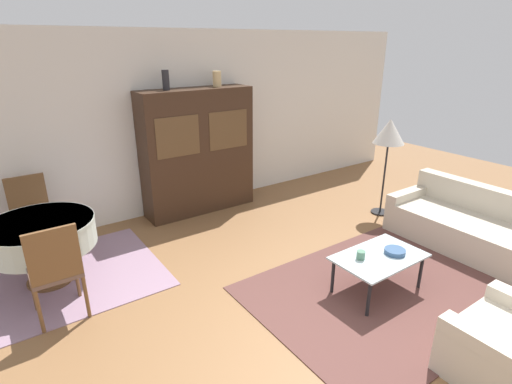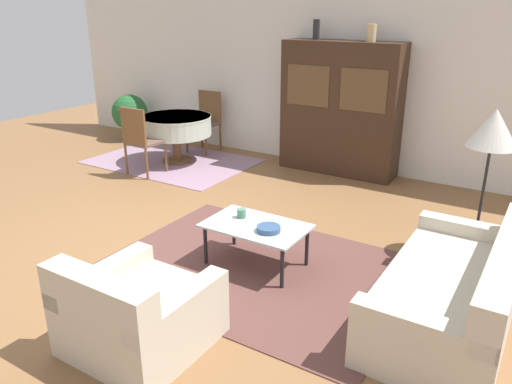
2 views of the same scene
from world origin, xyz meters
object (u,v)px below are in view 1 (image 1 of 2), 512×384
at_px(coffee_table, 379,259).
at_px(bowl, 395,251).
at_px(dining_chair_far, 31,212).
at_px(couch, 468,226).
at_px(display_cabinet, 198,152).
at_px(dining_chair_near, 55,268).
at_px(floor_lamp, 389,134).
at_px(vase_short, 217,79).
at_px(cup, 361,255).
at_px(vase_tall, 166,80).
at_px(dining_table, 41,235).

relative_size(coffee_table, bowl, 4.40).
xyz_separation_m(coffee_table, dining_chair_far, (-2.85, 2.98, 0.19)).
distance_m(couch, display_cabinet, 3.90).
height_order(dining_chair_near, floor_lamp, floor_lamp).
relative_size(display_cabinet, vase_short, 8.36).
relative_size(dining_chair_far, bowl, 4.56).
height_order(cup, vase_tall, vase_tall).
height_order(dining_chair_near, vase_tall, vase_tall).
distance_m(dining_table, floor_lamp, 4.71).
relative_size(coffee_table, floor_lamp, 0.65).
xyz_separation_m(dining_chair_far, cup, (2.64, -2.91, -0.10)).
distance_m(dining_chair_near, cup, 2.97).
xyz_separation_m(dining_table, vase_short, (2.73, 0.89, 1.42)).
xyz_separation_m(display_cabinet, cup, (0.29, -3.02, -0.48)).
distance_m(couch, dining_chair_near, 4.87).
height_order(display_cabinet, dining_table, display_cabinet).
xyz_separation_m(display_cabinet, dining_chair_far, (-2.35, -0.11, -0.38)).
bearing_deg(coffee_table, bowl, -19.21).
relative_size(dining_chair_near, cup, 11.16).
xyz_separation_m(cup, vase_short, (0.09, 3.02, 1.53)).
relative_size(dining_chair_near, dining_chair_far, 1.00).
height_order(couch, cup, couch).
distance_m(couch, vase_tall, 4.47).
bearing_deg(vase_short, bowl, -84.63).
bearing_deg(display_cabinet, vase_tall, 179.88).
bearing_deg(couch, cup, 88.27).
distance_m(floor_lamp, vase_tall, 3.28).
bearing_deg(couch, dining_chair_near, 73.14).
bearing_deg(dining_chair_far, floor_lamp, 160.21).
distance_m(display_cabinet, vase_short, 1.12).
height_order(dining_table, vase_short, vase_short).
bearing_deg(dining_chair_near, floor_lamp, -1.13).
xyz_separation_m(dining_chair_far, floor_lamp, (4.58, -1.65, 0.69)).
height_order(couch, floor_lamp, floor_lamp).
relative_size(cup, bowl, 0.41).
bearing_deg(vase_short, dining_chair_far, -177.65).
relative_size(couch, vase_tall, 6.76).
bearing_deg(vase_short, vase_tall, 180.00).
bearing_deg(dining_chair_near, couch, -16.86).
bearing_deg(dining_chair_far, cup, 132.26).
distance_m(floor_lamp, bowl, 2.24).
height_order(floor_lamp, vase_tall, vase_tall).
bearing_deg(dining_chair_near, display_cabinet, 35.38).
distance_m(floor_lamp, vase_short, 2.66).
relative_size(dining_chair_far, cup, 11.16).
relative_size(cup, vase_short, 0.39).
distance_m(dining_chair_far, floor_lamp, 4.92).
xyz_separation_m(couch, dining_table, (-4.65, 2.19, 0.31)).
bearing_deg(bowl, dining_chair_near, 153.91).
distance_m(dining_chair_near, vase_short, 3.50).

